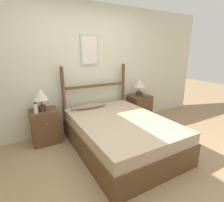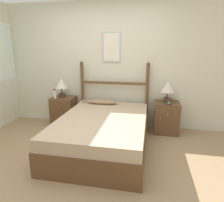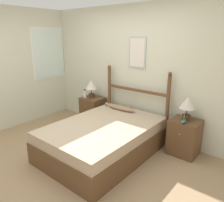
% 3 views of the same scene
% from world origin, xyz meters
% --- Properties ---
extents(ground_plane, '(16.00, 16.00, 0.00)m').
position_xyz_m(ground_plane, '(0.00, 0.00, 0.00)').
color(ground_plane, '#9E7F5B').
extents(wall_back, '(6.40, 0.08, 2.55)m').
position_xyz_m(wall_back, '(0.00, 1.73, 1.28)').
color(wall_back, beige).
rests_on(wall_back, ground_plane).
extents(bed, '(1.43, 2.02, 0.54)m').
position_xyz_m(bed, '(0.23, 0.61, 0.27)').
color(bed, brown).
rests_on(bed, ground_plane).
extents(headboard, '(1.43, 0.07, 1.37)m').
position_xyz_m(headboard, '(0.23, 1.58, 0.74)').
color(headboard, brown).
rests_on(headboard, ground_plane).
extents(nightstand_left, '(0.48, 0.45, 0.62)m').
position_xyz_m(nightstand_left, '(-0.85, 1.46, 0.31)').
color(nightstand_left, brown).
rests_on(nightstand_left, ground_plane).
extents(nightstand_right, '(0.48, 0.45, 0.62)m').
position_xyz_m(nightstand_right, '(1.31, 1.46, 0.31)').
color(nightstand_right, brown).
rests_on(nightstand_right, ground_plane).
extents(table_lamp_left, '(0.26, 0.26, 0.40)m').
position_xyz_m(table_lamp_left, '(-0.87, 1.45, 0.89)').
color(table_lamp_left, '#422D1E').
rests_on(table_lamp_left, nightstand_left).
extents(table_lamp_right, '(0.26, 0.26, 0.40)m').
position_xyz_m(table_lamp_right, '(1.30, 1.48, 0.89)').
color(table_lamp_right, '#422D1E').
rests_on(table_lamp_right, nightstand_right).
extents(bottle, '(0.06, 0.06, 0.20)m').
position_xyz_m(bottle, '(-0.98, 1.35, 0.71)').
color(bottle, white).
rests_on(bottle, nightstand_left).
extents(model_boat, '(0.07, 0.16, 0.18)m').
position_xyz_m(model_boat, '(1.32, 1.32, 0.64)').
color(model_boat, '#386651').
rests_on(model_boat, nightstand_right).
extents(fish_pillow, '(0.72, 0.15, 0.09)m').
position_xyz_m(fish_pillow, '(0.01, 1.37, 0.58)').
color(fish_pillow, '#997A5B').
rests_on(fish_pillow, bed).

